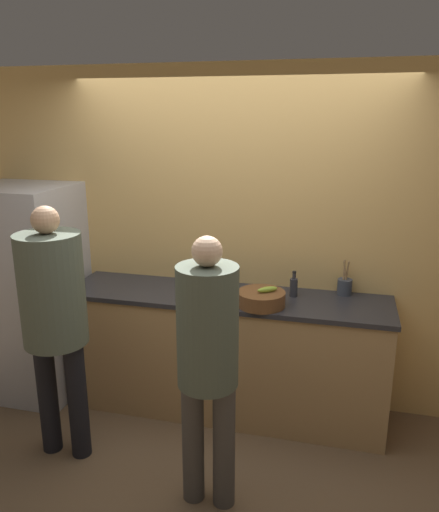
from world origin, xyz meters
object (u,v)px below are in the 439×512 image
refrigerator (28,291)px  person_center (208,354)px  person_left (54,308)px  cup_blue (228,282)px  fruit_bowl (261,298)px  utensil_crock (345,286)px  bottle_dark (294,286)px

refrigerator → person_center: 1.98m
person_center → person_left: bearing=169.8°
cup_blue → fruit_bowl: bearing=-43.8°
refrigerator → fruit_bowl: (1.92, -0.09, 0.15)m
utensil_crock → bottle_dark: bearing=-159.9°
person_left → bottle_dark: bearing=31.2°
person_left → bottle_dark: 1.66m
person_left → refrigerator: bearing=134.5°
fruit_bowl → cup_blue: 0.43m
person_center → cup_blue: (-0.15, 1.11, 0.03)m
fruit_bowl → person_center: bearing=-101.1°
utensil_crock → fruit_bowl: bearing=-146.3°
cup_blue → bottle_dark: bearing=-6.6°
person_left → cup_blue: 1.30m
fruit_bowl → utensil_crock: bearing=33.7°
person_left → bottle_dark: size_ratio=8.92×
refrigerator → utensil_crock: (2.48, 0.28, 0.16)m
person_left → person_center: bearing=-10.2°
refrigerator → bottle_dark: refrigerator is taller
cup_blue → utensil_crock: bearing=4.8°
utensil_crock → bottle_dark: 0.38m
refrigerator → person_left: 1.01m
fruit_bowl → utensil_crock: utensil_crock is taller
person_left → utensil_crock: (1.78, 0.99, -0.03)m
person_left → cup_blue: bearing=45.1°
person_center → bottle_dark: (0.36, 1.05, 0.06)m
bottle_dark → cup_blue: bottle_dark is taller
refrigerator → utensil_crock: refrigerator is taller
fruit_bowl → cup_blue: fruit_bowl is taller
fruit_bowl → cup_blue: (-0.31, 0.30, -0.01)m
person_center → bottle_dark: person_center is taller
person_left → person_center: size_ratio=1.05×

